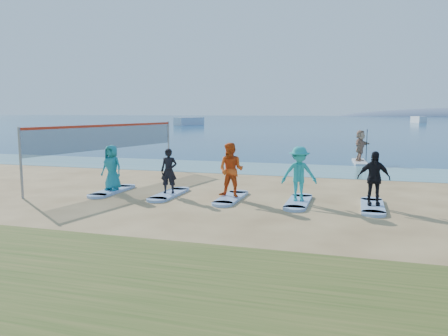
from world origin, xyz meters
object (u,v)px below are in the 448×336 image
(surfboard_2, at_px, (231,198))
(student_3, at_px, (299,174))
(student_4, at_px, (374,178))
(paddleboarder, at_px, (360,146))
(boat_offshore_a, at_px, (189,125))
(surfboard_4, at_px, (372,206))
(volleyball_net, at_px, (109,137))
(surfboard_1, at_px, (169,194))
(boat_offshore_b, at_px, (418,123))
(student_0, at_px, (112,167))
(surfboard_3, at_px, (298,202))
(student_1, at_px, (169,171))
(student_2, at_px, (231,170))
(paddleboard, at_px, (360,162))
(surfboard_0, at_px, (113,191))

(surfboard_2, xyz_separation_m, student_3, (2.33, 0.00, 0.94))
(student_3, distance_m, student_4, 2.33)
(paddleboarder, xyz_separation_m, student_3, (-2.02, -12.54, -0.04))
(boat_offshore_a, relative_size, student_4, 4.71)
(surfboard_4, bearing_deg, boat_offshore_a, 115.20)
(volleyball_net, height_order, student_3, volleyball_net)
(student_3, bearing_deg, surfboard_1, 165.40)
(surfboard_4, relative_size, student_4, 1.29)
(boat_offshore_b, distance_m, student_0, 117.26)
(surfboard_2, relative_size, surfboard_3, 1.00)
(paddleboarder, distance_m, surfboard_2, 13.31)
(student_0, height_order, student_3, student_3)
(volleyball_net, distance_m, student_1, 4.72)
(surfboard_4, bearing_deg, student_2, 180.00)
(volleyball_net, xyz_separation_m, student_4, (10.88, -2.47, -0.96))
(volleyball_net, relative_size, student_1, 5.52)
(boat_offshore_a, height_order, student_1, student_1)
(paddleboard, height_order, student_4, student_4)
(surfboard_2, height_order, student_4, student_4)
(surfboard_0, xyz_separation_m, student_1, (2.33, 0.00, 0.86))
(volleyball_net, bearing_deg, student_1, -32.38)
(volleyball_net, bearing_deg, boat_offshore_b, 76.75)
(paddleboarder, height_order, surfboard_0, paddleboarder)
(paddleboarder, relative_size, student_0, 1.08)
(paddleboard, xyz_separation_m, student_0, (-9.01, -12.54, 0.88))
(paddleboarder, relative_size, surfboard_0, 0.83)
(boat_offshore_b, distance_m, student_2, 116.36)
(paddleboarder, bearing_deg, student_0, 166.02)
(paddleboarder, relative_size, student_4, 1.07)
(boat_offshore_b, height_order, student_3, student_3)
(student_1, bearing_deg, student_4, -10.22)
(surfboard_3, relative_size, student_4, 1.29)
(surfboard_2, relative_size, student_2, 1.18)
(volleyball_net, distance_m, student_2, 6.76)
(volleyball_net, relative_size, student_4, 5.23)
(surfboard_3, distance_m, surfboard_4, 2.33)
(student_4, bearing_deg, boat_offshore_b, 76.31)
(student_1, relative_size, student_4, 0.95)
(student_0, bearing_deg, student_3, 5.06)
(paddleboarder, distance_m, student_3, 12.70)
(student_0, bearing_deg, paddleboard, 59.37)
(boat_offshore_b, xyz_separation_m, student_3, (-17.85, -114.59, 0.99))
(surfboard_0, bearing_deg, student_1, 0.00)
(paddleboarder, relative_size, boat_offshore_b, 0.30)
(paddleboard, relative_size, boat_offshore_a, 0.37)
(student_1, xyz_separation_m, student_3, (4.66, 0.00, 0.09))
(student_0, bearing_deg, paddleboarder, 59.37)
(student_2, xyz_separation_m, surfboard_4, (4.66, 0.00, -0.98))
(boat_offshore_b, bearing_deg, student_4, -112.91)
(surfboard_1, xyz_separation_m, student_2, (2.33, 0.00, 0.98))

